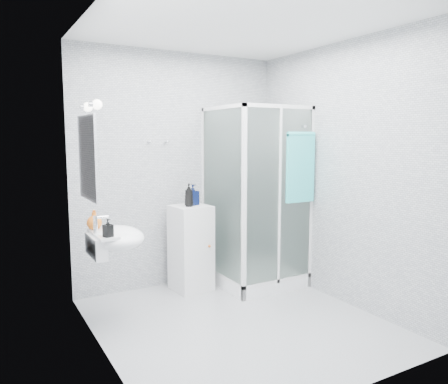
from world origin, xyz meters
TOP-DOWN VIEW (x-y plane):
  - room at (0.00, 0.00)m, footprint 2.40×2.60m
  - shower_enclosure at (0.67, 0.77)m, footprint 0.90×0.95m
  - wall_basin at (-0.99, 0.45)m, footprint 0.46×0.56m
  - mirror at (-1.19, 0.45)m, footprint 0.02×0.60m
  - vanity_lights at (-1.14, 0.45)m, footprint 0.10×0.40m
  - wall_hooks at (-0.25, 1.26)m, footprint 0.23×0.06m
  - storage_cabinet at (0.01, 1.01)m, footprint 0.42×0.43m
  - hand_towel at (0.99, 0.36)m, footprint 0.35×0.05m
  - shampoo_bottle_a at (-0.03, 0.96)m, footprint 0.12×0.12m
  - shampoo_bottle_b at (0.05, 1.04)m, footprint 0.13×0.13m
  - soap_dispenser_orange at (-1.11, 0.62)m, footprint 0.16×0.16m
  - soap_dispenser_black at (-1.08, 0.26)m, footprint 0.09×0.09m

SIDE VIEW (x-z plane):
  - shower_enclosure at x=0.67m, z-range -0.55..1.45m
  - storage_cabinet at x=0.01m, z-range 0.00..0.93m
  - wall_basin at x=-0.99m, z-range 0.62..0.97m
  - soap_dispenser_black at x=-1.08m, z-range 0.86..1.01m
  - soap_dispenser_orange at x=-1.11m, z-range 0.86..1.03m
  - shampoo_bottle_b at x=0.05m, z-range 0.93..1.16m
  - shampoo_bottle_a at x=-0.03m, z-range 0.93..1.18m
  - room at x=0.00m, z-range 0.00..2.60m
  - hand_towel at x=0.99m, z-range 1.00..1.74m
  - mirror at x=-1.19m, z-range 1.15..1.85m
  - wall_hooks at x=-0.25m, z-range 1.60..1.64m
  - vanity_lights at x=-1.14m, z-range 1.88..1.96m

